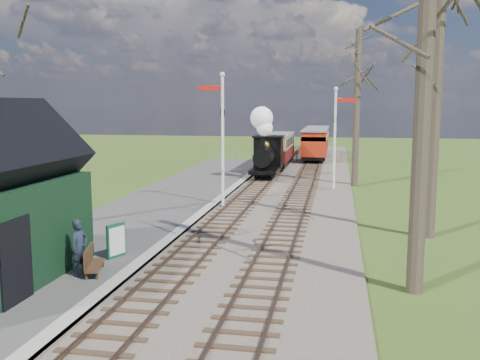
# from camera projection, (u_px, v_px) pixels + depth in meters

# --- Properties ---
(distant_hills) EXTENTS (114.40, 48.00, 22.02)m
(distant_hills) POSITION_uv_depth(u_px,v_px,m) (312.00, 257.00, 73.82)
(distant_hills) COLOR #385B23
(distant_hills) RESTS_ON ground
(ballast_bed) EXTENTS (8.00, 60.00, 0.10)m
(ballast_bed) POSITION_uv_depth(u_px,v_px,m) (280.00, 188.00, 30.27)
(ballast_bed) COLOR brown
(ballast_bed) RESTS_ON ground
(track_near) EXTENTS (1.60, 60.00, 0.15)m
(track_near) POSITION_uv_depth(u_px,v_px,m) (257.00, 187.00, 30.49)
(track_near) COLOR brown
(track_near) RESTS_ON ground
(track_far) EXTENTS (1.60, 60.00, 0.15)m
(track_far) POSITION_uv_depth(u_px,v_px,m) (303.00, 188.00, 30.03)
(track_far) COLOR brown
(track_far) RESTS_ON ground
(platform) EXTENTS (5.00, 44.00, 0.20)m
(platform) POSITION_uv_depth(u_px,v_px,m) (151.00, 212.00, 23.33)
(platform) COLOR #474442
(platform) RESTS_ON ground
(coping_strip) EXTENTS (0.40, 44.00, 0.21)m
(coping_strip) POSITION_uv_depth(u_px,v_px,m) (202.00, 214.00, 22.92)
(coping_strip) COLOR #B2AD9E
(coping_strip) RESTS_ON ground
(semaphore_near) EXTENTS (1.22, 0.24, 6.22)m
(semaphore_near) POSITION_uv_depth(u_px,v_px,m) (221.00, 130.00, 24.29)
(semaphore_near) COLOR silver
(semaphore_near) RESTS_ON ground
(semaphore_far) EXTENTS (1.22, 0.24, 5.72)m
(semaphore_far) POSITION_uv_depth(u_px,v_px,m) (336.00, 131.00, 29.25)
(semaphore_far) COLOR silver
(semaphore_far) RESTS_ON ground
(bare_trees) EXTENTS (15.51, 22.39, 12.00)m
(bare_trees) POSITION_uv_depth(u_px,v_px,m) (244.00, 92.00, 17.94)
(bare_trees) COLOR #382D23
(bare_trees) RESTS_ON ground
(fence_line) EXTENTS (12.60, 0.08, 1.00)m
(fence_line) POSITION_uv_depth(u_px,v_px,m) (286.00, 156.00, 44.01)
(fence_line) COLOR slate
(fence_line) RESTS_ON ground
(locomotive) EXTENTS (1.78, 4.15, 4.45)m
(locomotive) POSITION_uv_depth(u_px,v_px,m) (266.00, 147.00, 33.91)
(locomotive) COLOR black
(locomotive) RESTS_ON ground
(coach) EXTENTS (2.07, 7.11, 2.18)m
(coach) POSITION_uv_depth(u_px,v_px,m) (277.00, 148.00, 39.89)
(coach) COLOR black
(coach) RESTS_ON ground
(red_carriage_a) EXTENTS (2.05, 5.09, 2.16)m
(red_carriage_a) POSITION_uv_depth(u_px,v_px,m) (315.00, 144.00, 44.00)
(red_carriage_a) COLOR black
(red_carriage_a) RESTS_ON ground
(red_carriage_b) EXTENTS (2.05, 5.09, 2.16)m
(red_carriage_b) POSITION_uv_depth(u_px,v_px,m) (317.00, 140.00, 49.36)
(red_carriage_b) COLOR black
(red_carriage_b) RESTS_ON ground
(sign_board) EXTENTS (0.35, 0.68, 1.04)m
(sign_board) POSITION_uv_depth(u_px,v_px,m) (116.00, 241.00, 16.11)
(sign_board) COLOR #0E432B
(sign_board) RESTS_ON platform
(bench) EXTENTS (0.73, 1.34, 0.73)m
(bench) POSITION_uv_depth(u_px,v_px,m) (91.00, 261.00, 14.62)
(bench) COLOR #402917
(bench) RESTS_ON platform
(person) EXTENTS (0.50, 0.64, 1.53)m
(person) POSITION_uv_depth(u_px,v_px,m) (80.00, 248.00, 14.39)
(person) COLOR #1B2431
(person) RESTS_ON platform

